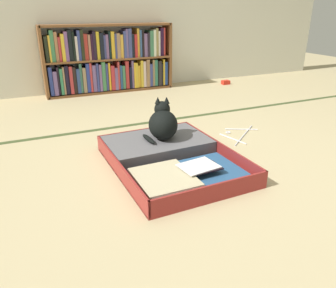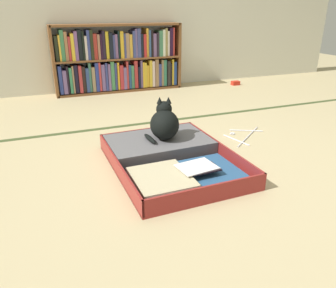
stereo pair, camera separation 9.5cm
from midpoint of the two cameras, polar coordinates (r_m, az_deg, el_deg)
The scene contains 7 objects.
ground_plane at distance 2.01m, azimuth 4.87°, elevation -4.83°, with size 10.00×10.00×0.00m, color tan.
tatami_border at distance 2.86m, azimuth -4.84°, elevation 3.67°, with size 4.80×0.05×0.00m.
bookshelf at distance 3.97m, azimuth -10.85°, elevation 14.05°, with size 1.48×0.22×0.76m.
open_suitcase at distance 2.10m, azimuth -1.54°, elevation -2.19°, with size 0.73×0.94×0.10m.
black_cat at distance 2.20m, azimuth -2.17°, elevation 3.60°, with size 0.26×0.28×0.28m.
clothes_hanger at distance 2.63m, azimuth 11.18°, elevation 1.69°, with size 0.38×0.34×0.01m.
small_red_pouch at distance 4.41m, azimuth 9.36°, elevation 10.52°, with size 0.10×0.07×0.05m.
Camera 1 is at (-0.93, -1.53, 0.92)m, focal length 35.09 mm.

